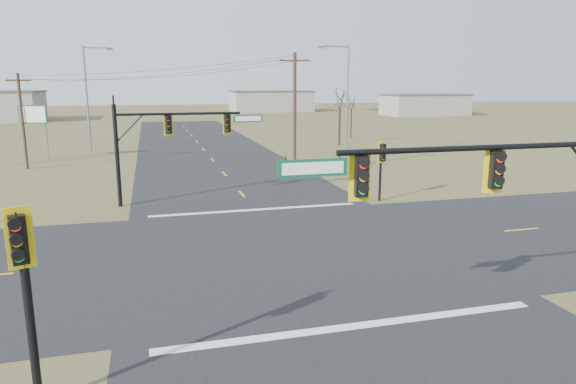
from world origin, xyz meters
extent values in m
plane|color=brown|center=(0.00, 0.00, 0.00)|extent=(320.00, 320.00, 0.00)
cube|color=black|center=(0.00, 0.00, 0.01)|extent=(160.00, 14.00, 0.02)
cube|color=black|center=(0.00, 0.00, 0.01)|extent=(14.00, 160.00, 0.02)
cube|color=silver|center=(0.00, -7.50, 0.03)|extent=(12.00, 0.40, 0.01)
cube|color=silver|center=(0.00, 7.50, 0.03)|extent=(12.00, 0.40, 0.01)
cylinder|color=black|center=(3.16, -8.76, 5.47)|extent=(8.67, 0.16, 0.16)
cube|color=#0B4E2D|center=(-1.80, -8.76, 5.12)|extent=(1.80, 0.05, 0.45)
cylinder|color=black|center=(-7.57, 10.54, 3.00)|extent=(0.24, 0.24, 6.01)
cylinder|color=black|center=(-3.92, 10.54, 5.41)|extent=(7.29, 0.15, 0.15)
cube|color=#0B4E2D|center=(0.23, 10.54, 5.06)|extent=(1.80, 0.05, 0.45)
cylinder|color=black|center=(7.96, 7.91, 1.79)|extent=(0.15, 0.15, 3.59)
cylinder|color=black|center=(-8.43, -9.17, 2.26)|extent=(0.19, 0.19, 4.52)
cylinder|color=#482D1F|center=(5.17, 17.51, 4.72)|extent=(0.27, 0.27, 9.45)
cube|color=#482D1F|center=(5.17, 17.51, 8.85)|extent=(2.30, 0.48, 0.12)
cylinder|color=#482D1F|center=(-15.89, 26.80, 4.00)|extent=(0.23, 0.23, 8.00)
cube|color=#482D1F|center=(-15.89, 26.80, 7.40)|extent=(1.96, 0.27, 0.12)
cylinder|color=gray|center=(-17.17, 32.03, 2.60)|extent=(0.14, 0.14, 5.20)
cylinder|color=gray|center=(-15.09, 32.03, 2.60)|extent=(0.14, 0.14, 5.20)
cube|color=#0B4E2D|center=(-16.13, 32.03, 4.33)|extent=(2.63, 1.03, 1.73)
cylinder|color=gray|center=(11.81, 23.46, 5.28)|extent=(0.21, 0.21, 10.55)
cylinder|color=gray|center=(10.54, 23.46, 10.35)|extent=(2.53, 0.13, 0.13)
cube|color=gray|center=(9.27, 23.46, 10.25)|extent=(0.60, 0.32, 0.19)
cylinder|color=gray|center=(-11.90, 38.25, 5.51)|extent=(0.22, 0.22, 11.02)
cylinder|color=gray|center=(-10.57, 38.25, 10.82)|extent=(2.64, 0.13, 0.13)
cube|color=gray|center=(-9.25, 38.25, 10.72)|extent=(0.66, 0.43, 0.20)
cylinder|color=black|center=(15.91, 36.07, 2.20)|extent=(0.23, 0.23, 4.41)
cylinder|color=black|center=(20.48, 43.74, 1.95)|extent=(0.17, 0.17, 3.89)
cube|color=#9B9589|center=(25.00, 110.00, 2.50)|extent=(20.00, 12.00, 5.00)
cube|color=#9B9589|center=(55.00, 85.00, 2.25)|extent=(18.00, 10.00, 4.50)
camera|label=1|loc=(-5.67, -20.72, 7.18)|focal=32.00mm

